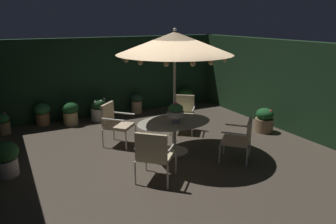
{
  "coord_description": "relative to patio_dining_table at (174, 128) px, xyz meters",
  "views": [
    {
      "loc": [
        -3.13,
        -6.0,
        2.91
      ],
      "look_at": [
        0.16,
        0.27,
        0.87
      ],
      "focal_mm": 34.53,
      "sensor_mm": 36.0,
      "label": 1
    }
  ],
  "objects": [
    {
      "name": "hedge_backdrop_rear",
      "position": [
        -0.16,
        3.77,
        0.61
      ],
      "size": [
        7.59,
        0.3,
        2.39
      ],
      "primitive_type": "cube",
      "color": "#1A341F",
      "rests_on": "ground_plane"
    },
    {
      "name": "potted_plant_left_near",
      "position": [
        -1.66,
        3.11,
        -0.2
      ],
      "size": [
        0.5,
        0.5,
        0.68
      ],
      "color": "tan",
      "rests_on": "ground_plane"
    },
    {
      "name": "patio_dining_table",
      "position": [
        0.0,
        0.0,
        0.0
      ],
      "size": [
        1.71,
        1.21,
        0.73
      ],
      "color": "beige",
      "rests_on": "ground_plane"
    },
    {
      "name": "patio_chair_northeast",
      "position": [
        0.91,
        1.15,
        -0.04
      ],
      "size": [
        0.84,
        0.84,
        0.95
      ],
      "color": "silver",
      "rests_on": "ground_plane"
    },
    {
      "name": "potted_plant_back_center",
      "position": [
        -2.37,
        3.46,
        -0.23
      ],
      "size": [
        0.47,
        0.47,
        0.63
      ],
      "color": "#A46C43",
      "rests_on": "ground_plane"
    },
    {
      "name": "hedge_backdrop_right",
      "position": [
        3.48,
        0.03,
        0.61
      ],
      "size": [
        0.3,
        7.79,
        2.39
      ],
      "primitive_type": "cube",
      "color": "#1C361E",
      "rests_on": "ground_plane"
    },
    {
      "name": "ground_plane",
      "position": [
        -0.16,
        0.03,
        -0.59
      ],
      "size": [
        7.59,
        7.79,
        0.02
      ],
      "primitive_type": "cube",
      "color": "#493F33"
    },
    {
      "name": "patio_chair_north",
      "position": [
        1.0,
        -1.06,
        -0.05
      ],
      "size": [
        0.81,
        0.82,
        0.91
      ],
      "color": "silver",
      "rests_on": "ground_plane"
    },
    {
      "name": "potted_plant_left_far",
      "position": [
        -3.41,
        3.14,
        -0.3
      ],
      "size": [
        0.37,
        0.37,
        0.55
      ],
      "color": "olive",
      "rests_on": "ground_plane"
    },
    {
      "name": "potted_plant_right_near",
      "position": [
        2.28,
        3.36,
        -0.28
      ],
      "size": [
        0.51,
        0.51,
        0.61
      ],
      "color": "tan",
      "rests_on": "ground_plane"
    },
    {
      "name": "patio_umbrella",
      "position": [
        -0.0,
        -0.0,
        1.84
      ],
      "size": [
        2.46,
        2.46,
        2.74
      ],
      "color": "silver",
      "rests_on": "ground_plane"
    },
    {
      "name": "potted_plant_back_right",
      "position": [
        0.46,
        3.35,
        -0.26
      ],
      "size": [
        0.36,
        0.36,
        0.62
      ],
      "color": "tan",
      "rests_on": "ground_plane"
    },
    {
      "name": "patio_chair_east",
      "position": [
        -1.03,
        1.05,
        -0.0
      ],
      "size": [
        0.85,
        0.85,
        1.01
      ],
      "color": "silver",
      "rests_on": "ground_plane"
    },
    {
      "name": "potted_plant_right_far",
      "position": [
        -3.42,
        0.5,
        -0.22
      ],
      "size": [
        0.55,
        0.55,
        0.68
      ],
      "color": "beige",
      "rests_on": "ground_plane"
    },
    {
      "name": "potted_plant_front_corner",
      "position": [
        2.79,
        0.09,
        -0.26
      ],
      "size": [
        0.49,
        0.49,
        0.65
      ],
      "color": "#8B6F4F",
      "rests_on": "ground_plane"
    },
    {
      "name": "patio_chair_southeast",
      "position": [
        -1.0,
        -1.07,
        0.0
      ],
      "size": [
        0.89,
        0.89,
        1.01
      ],
      "color": "beige",
      "rests_on": "ground_plane"
    },
    {
      "name": "potted_plant_back_left",
      "position": [
        -0.83,
        3.14,
        -0.23
      ],
      "size": [
        0.48,
        0.48,
        0.68
      ],
      "color": "beige",
      "rests_on": "ground_plane"
    },
    {
      "name": "centerpiece_planter",
      "position": [
        -0.03,
        -0.11,
        0.41
      ],
      "size": [
        0.35,
        0.35,
        0.46
      ],
      "color": "beige",
      "rests_on": "patio_dining_table"
    }
  ]
}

